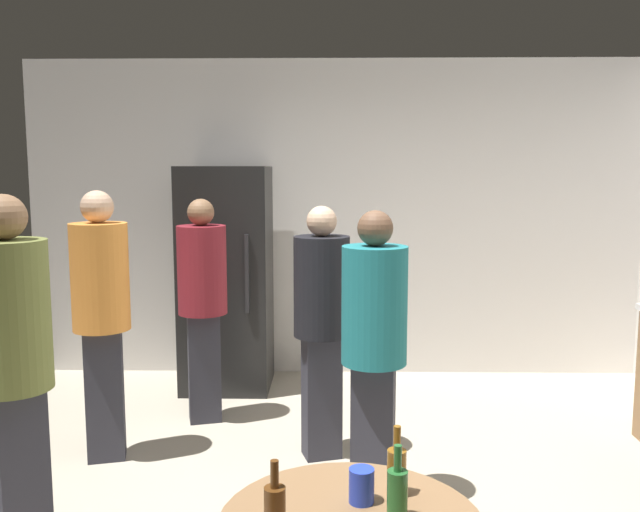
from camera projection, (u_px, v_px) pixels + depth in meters
name	position (u px, v px, depth m)	size (l,w,h in m)	color
wall_back	(338.00, 219.00, 5.77)	(5.32, 0.06, 2.70)	silver
refrigerator	(227.00, 278.00, 5.42)	(0.70, 0.68, 1.80)	black
beer_bottle_amber	(397.00, 470.00, 2.14)	(0.06, 0.06, 0.23)	#8C5919
beer_bottle_brown	(275.00, 510.00, 1.89)	(0.06, 0.06, 0.23)	#593314
beer_bottle_green	(397.00, 492.00, 1.99)	(0.06, 0.06, 0.23)	#26662D
plastic_cup_blue	(362.00, 486.00, 2.09)	(0.08, 0.08, 0.11)	blue
person_in_olive_shirt	(11.00, 354.00, 2.89)	(0.48, 0.48, 1.67)	#2D2D38
person_in_maroon_shirt	(203.00, 293.00, 4.66)	(0.42, 0.42, 1.58)	#2D2D38
person_in_teal_shirt	(374.00, 337.00, 3.46)	(0.39, 0.39, 1.57)	#2D2D38
person_in_black_shirt	(322.00, 313.00, 4.06)	(0.42, 0.42, 1.56)	#2D2D38
person_in_orange_shirt	(101.00, 305.00, 4.02)	(0.41, 0.41, 1.65)	#2D2D38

